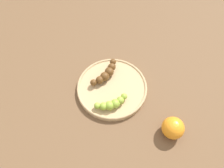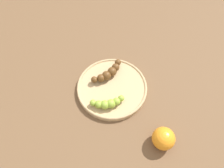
{
  "view_description": "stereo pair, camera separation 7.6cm",
  "coord_description": "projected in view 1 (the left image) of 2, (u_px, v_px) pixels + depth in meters",
  "views": [
    {
      "loc": [
        0.31,
        -0.26,
        0.69
      ],
      "look_at": [
        0.0,
        0.0,
        0.04
      ],
      "focal_mm": 32.36,
      "sensor_mm": 36.0,
      "label": 1
    },
    {
      "loc": [
        0.35,
        -0.2,
        0.69
      ],
      "look_at": [
        0.0,
        0.0,
        0.04
      ],
      "focal_mm": 32.36,
      "sensor_mm": 36.0,
      "label": 2
    }
  ],
  "objects": [
    {
      "name": "banana_overripe",
      "position": [
        106.0,
        73.0,
        0.79
      ],
      "size": [
        0.07,
        0.15,
        0.04
      ],
      "rotation": [
        0.0,
        0.0,
        0.23
      ],
      "color": "#593819",
      "rests_on": "fruit_bowl"
    },
    {
      "name": "ground_plane",
      "position": [
        112.0,
        89.0,
        0.8
      ],
      "size": [
        2.4,
        2.4,
        0.0
      ],
      "primitive_type": "plane",
      "color": "brown"
    },
    {
      "name": "banana_green",
      "position": [
        112.0,
        104.0,
        0.72
      ],
      "size": [
        0.06,
        0.12,
        0.03
      ],
      "rotation": [
        0.0,
        0.0,
        5.95
      ],
      "color": "#8CAD38",
      "rests_on": "fruit_bowl"
    },
    {
      "name": "fruit_bowl",
      "position": [
        112.0,
        87.0,
        0.79
      ],
      "size": [
        0.27,
        0.27,
        0.02
      ],
      "color": "tan",
      "rests_on": "ground_plane"
    },
    {
      "name": "orange_fruit",
      "position": [
        173.0,
        128.0,
        0.67
      ],
      "size": [
        0.08,
        0.08,
        0.08
      ],
      "primitive_type": "sphere",
      "color": "orange",
      "rests_on": "ground_plane"
    }
  ]
}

